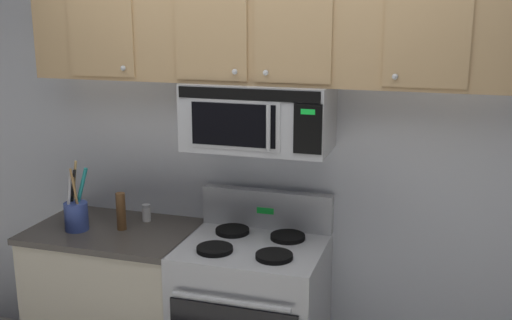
# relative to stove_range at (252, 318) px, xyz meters

# --- Properties ---
(back_wall) EXTENTS (5.20, 0.10, 2.70)m
(back_wall) POSITION_rel_stove_range_xyz_m (0.00, 0.37, 0.88)
(back_wall) COLOR silver
(back_wall) RESTS_ON ground_plane
(stove_range) EXTENTS (0.76, 0.69, 1.12)m
(stove_range) POSITION_rel_stove_range_xyz_m (0.00, 0.00, 0.00)
(stove_range) COLOR #B7BABF
(stove_range) RESTS_ON ground_plane
(over_range_microwave) EXTENTS (0.76, 0.43, 0.35)m
(over_range_microwave) POSITION_rel_stove_range_xyz_m (-0.00, 0.12, 1.11)
(over_range_microwave) COLOR #B7BABF
(upper_cabinets) EXTENTS (2.50, 0.36, 0.55)m
(upper_cabinets) POSITION_rel_stove_range_xyz_m (-0.00, 0.15, 1.56)
(upper_cabinets) COLOR tan
(counter_segment) EXTENTS (0.93, 0.65, 0.90)m
(counter_segment) POSITION_rel_stove_range_xyz_m (-0.84, 0.01, -0.02)
(counter_segment) COLOR beige
(counter_segment) RESTS_ON ground_plane
(utensil_crock_blue) EXTENTS (0.14, 0.13, 0.40)m
(utensil_crock_blue) POSITION_rel_stove_range_xyz_m (-1.02, -0.08, 0.53)
(utensil_crock_blue) COLOR #384C9E
(utensil_crock_blue) RESTS_ON counter_segment
(salt_shaker) EXTENTS (0.05, 0.05, 0.10)m
(salt_shaker) POSITION_rel_stove_range_xyz_m (-0.71, 0.17, 0.48)
(salt_shaker) COLOR white
(salt_shaker) RESTS_ON counter_segment
(pepper_mill) EXTENTS (0.05, 0.05, 0.22)m
(pepper_mill) POSITION_rel_stove_range_xyz_m (-0.78, 0.00, 0.54)
(pepper_mill) COLOR brown
(pepper_mill) RESTS_ON counter_segment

